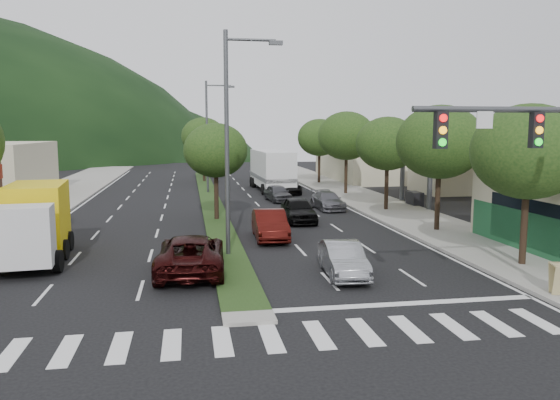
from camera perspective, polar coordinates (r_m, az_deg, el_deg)
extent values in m
plane|color=black|center=(17.36, -3.45, -11.87)|extent=(160.00, 160.00, 0.00)
cube|color=gray|center=(44.05, 9.33, -0.10)|extent=(5.00, 90.00, 0.15)
cube|color=gray|center=(43.19, -24.63, -0.82)|extent=(6.00, 90.00, 0.15)
cube|color=#1D3312|center=(44.70, -7.30, 0.03)|extent=(1.60, 56.00, 0.12)
cube|color=silver|center=(15.50, -2.63, -14.27)|extent=(19.00, 2.20, 0.01)
cylinder|color=#47494C|center=(17.50, 22.86, 8.70)|extent=(6.00, 0.18, 0.18)
cube|color=black|center=(17.81, 25.21, 6.62)|extent=(0.35, 0.25, 1.05)
cube|color=black|center=(16.29, 16.44, 7.01)|extent=(0.35, 0.25, 1.05)
cube|color=silver|center=(43.56, 18.93, 6.02)|extent=(12.00, 8.00, 0.50)
cube|color=#FFEB0D|center=(43.56, 18.91, 5.56)|extent=(12.20, 8.20, 0.50)
cylinder|color=#47494C|center=(39.66, 15.40, 2.15)|extent=(0.36, 0.36, 4.60)
cylinder|color=#47494C|center=(43.64, 24.97, 2.18)|extent=(0.36, 0.36, 4.60)
cylinder|color=#47494C|center=(44.23, 12.67, 2.75)|extent=(0.36, 0.36, 4.60)
cylinder|color=#47494C|center=(47.83, 21.59, 2.75)|extent=(0.36, 0.36, 4.60)
cube|color=black|center=(42.11, 13.89, 0.10)|extent=(0.80, 1.60, 1.10)
cube|color=black|center=(45.88, 23.09, 0.30)|extent=(0.80, 1.60, 1.10)
cube|color=#BFB998|center=(64.01, 9.82, 4.46)|extent=(10.00, 16.00, 5.20)
cylinder|color=black|center=(24.79, 24.17, -1.98)|extent=(0.28, 0.28, 3.64)
ellipsoid|color=black|center=(24.52, 24.52, 4.63)|extent=(4.60, 4.60, 3.91)
cylinder|color=black|center=(31.67, 16.16, 0.43)|extent=(0.28, 0.28, 3.81)
ellipsoid|color=black|center=(31.46, 16.35, 5.84)|extent=(4.80, 4.80, 4.08)
cylinder|color=black|center=(38.99, 11.07, 1.67)|extent=(0.28, 0.28, 3.58)
ellipsoid|color=black|center=(38.82, 11.17, 5.81)|extent=(4.40, 4.40, 3.74)
cylinder|color=black|center=(48.43, 6.91, 3.03)|extent=(0.28, 0.28, 3.92)
ellipsoid|color=black|center=(48.30, 6.97, 6.68)|extent=(5.00, 5.00, 4.25)
cylinder|color=black|center=(58.07, 4.11, 3.67)|extent=(0.28, 0.28, 3.70)
ellipsoid|color=black|center=(57.96, 4.14, 6.53)|extent=(4.60, 4.60, 3.91)
cylinder|color=black|center=(34.57, -6.67, 0.80)|extent=(0.28, 0.28, 3.36)
ellipsoid|color=black|center=(34.37, -6.74, 5.18)|extent=(4.00, 4.00, 3.40)
cylinder|color=black|center=(60.44, -7.95, 3.78)|extent=(0.28, 0.28, 3.81)
ellipsoid|color=black|center=(60.34, -8.00, 6.62)|extent=(4.80, 4.80, 4.08)
cylinder|color=#47494C|center=(24.38, -5.57, 5.64)|extent=(0.20, 0.20, 10.00)
cylinder|color=#47494C|center=(24.78, -3.06, 16.37)|extent=(2.20, 0.12, 0.12)
cube|color=#47494C|center=(24.91, -0.44, 16.10)|extent=(0.60, 0.25, 0.18)
cylinder|color=#47494C|center=(49.34, -7.63, 6.46)|extent=(0.20, 0.20, 10.00)
cylinder|color=#47494C|center=(49.54, -6.43, 11.81)|extent=(2.20, 0.12, 0.12)
cube|color=#47494C|center=(49.61, -5.13, 11.70)|extent=(0.60, 0.25, 0.18)
imported|color=#939599|center=(21.66, 6.62, -6.18)|extent=(1.70, 4.12, 1.33)
imported|color=black|center=(22.21, -9.30, -5.58)|extent=(2.87, 5.74, 1.56)
imported|color=black|center=(33.96, 1.94, -1.03)|extent=(1.84, 4.50, 1.53)
imported|color=#57565C|center=(39.52, 5.00, -0.06)|extent=(1.94, 4.41, 1.26)
imported|color=#420E0B|center=(28.66, -1.06, -2.60)|extent=(1.78, 4.67, 1.52)
imported|color=black|center=(48.99, 0.87, 1.42)|extent=(2.57, 4.85, 1.30)
imported|color=#454549|center=(43.79, -0.24, 0.73)|extent=(2.06, 4.07, 1.33)
cube|color=silver|center=(23.35, -25.31, -3.44)|extent=(2.38, 1.84, 2.34)
cube|color=yellow|center=(26.99, -23.97, -1.77)|extent=(2.76, 4.49, 3.15)
cube|color=black|center=(26.42, -24.09, -4.77)|extent=(2.62, 6.08, 0.31)
cylinder|color=black|center=(23.82, -22.20, -5.95)|extent=(0.40, 0.94, 0.92)
cylinder|color=black|center=(25.97, -21.63, -4.85)|extent=(0.40, 0.94, 0.92)
cylinder|color=black|center=(26.34, -26.71, -4.96)|extent=(0.40, 0.94, 0.92)
cylinder|color=black|center=(27.93, -21.19, -4.00)|extent=(0.40, 0.94, 0.92)
cylinder|color=black|center=(28.27, -25.92, -4.11)|extent=(0.40, 0.94, 0.92)
cube|color=white|center=(51.64, -0.86, 3.37)|extent=(2.96, 9.88, 3.27)
cube|color=slate|center=(51.70, -0.86, 2.47)|extent=(3.02, 9.88, 0.38)
cylinder|color=black|center=(55.43, -2.96, 1.94)|extent=(0.40, 0.99, 0.98)
cylinder|color=black|center=(55.87, -0.18, 1.99)|extent=(0.40, 0.99, 0.98)
cylinder|color=black|center=(54.27, -2.78, 1.82)|extent=(0.40, 0.99, 0.98)
cylinder|color=black|center=(54.72, 0.05, 1.88)|extent=(0.40, 0.99, 0.98)
cylinder|color=black|center=(48.09, -1.72, 1.12)|extent=(0.40, 0.99, 0.98)
cylinder|color=black|center=(48.60, 1.46, 1.18)|extent=(0.40, 0.99, 0.98)
cube|color=tan|center=(21.22, 27.07, -7.19)|extent=(0.68, 0.43, 1.04)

